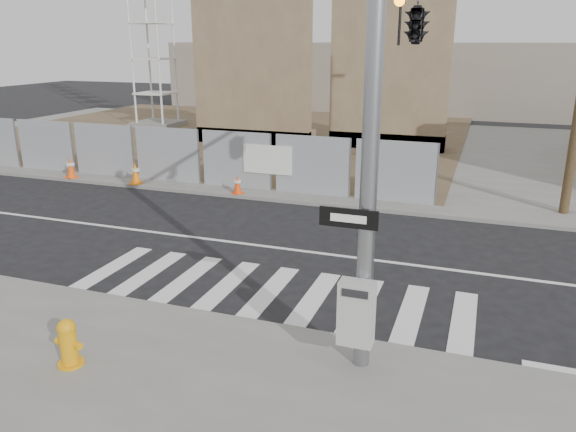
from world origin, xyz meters
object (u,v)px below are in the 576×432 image
(fire_hydrant, at_px, (68,342))
(traffic_cone_b, at_px, (71,168))
(traffic_cone_d, at_px, (237,184))
(traffic_cone_c, at_px, (135,173))
(signal_pole, at_px, (404,62))

(fire_hydrant, xyz_separation_m, traffic_cone_b, (-8.88, 10.65, -0.01))
(fire_hydrant, height_order, traffic_cone_d, fire_hydrant)
(traffic_cone_d, bearing_deg, fire_hydrant, -79.90)
(traffic_cone_c, bearing_deg, signal_pole, -31.04)
(signal_pole, relative_size, traffic_cone_c, 8.74)
(fire_hydrant, bearing_deg, traffic_cone_d, 114.60)
(traffic_cone_b, xyz_separation_m, traffic_cone_c, (2.90, -0.00, 0.00))
(traffic_cone_b, relative_size, traffic_cone_c, 1.00)
(traffic_cone_d, bearing_deg, traffic_cone_c, 180.00)
(traffic_cone_b, height_order, traffic_cone_c, traffic_cone_c)
(traffic_cone_b, bearing_deg, signal_pole, -25.21)
(traffic_cone_b, distance_m, traffic_cone_d, 6.99)
(traffic_cone_b, bearing_deg, fire_hydrant, -50.17)
(signal_pole, bearing_deg, traffic_cone_c, 148.96)
(fire_hydrant, height_order, traffic_cone_b, fire_hydrant)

